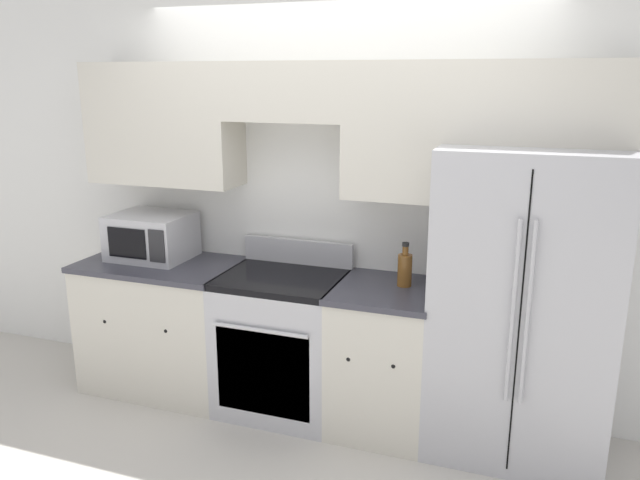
{
  "coord_description": "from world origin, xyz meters",
  "views": [
    {
      "loc": [
        1.19,
        -3.03,
        2.08
      ],
      "look_at": [
        0.0,
        0.31,
        1.14
      ],
      "focal_mm": 35.0,
      "sensor_mm": 36.0,
      "label": 1
    }
  ],
  "objects_px": {
    "oven_range": "(283,342)",
    "microwave": "(152,236)",
    "bottle": "(405,269)",
    "refrigerator": "(522,304)"
  },
  "relations": [
    {
      "from": "microwave",
      "to": "bottle",
      "type": "bearing_deg",
      "value": 0.0
    },
    {
      "from": "oven_range",
      "to": "refrigerator",
      "type": "distance_m",
      "value": 1.47
    },
    {
      "from": "microwave",
      "to": "bottle",
      "type": "distance_m",
      "value": 1.72
    },
    {
      "from": "oven_range",
      "to": "bottle",
      "type": "bearing_deg",
      "value": 5.52
    },
    {
      "from": "oven_range",
      "to": "bottle",
      "type": "xyz_separation_m",
      "value": [
        0.75,
        0.07,
        0.54
      ]
    },
    {
      "from": "refrigerator",
      "to": "bottle",
      "type": "relative_size",
      "value": 6.62
    },
    {
      "from": "oven_range",
      "to": "microwave",
      "type": "relative_size",
      "value": 2.06
    },
    {
      "from": "oven_range",
      "to": "bottle",
      "type": "distance_m",
      "value": 0.93
    },
    {
      "from": "oven_range",
      "to": "microwave",
      "type": "distance_m",
      "value": 1.14
    },
    {
      "from": "refrigerator",
      "to": "microwave",
      "type": "distance_m",
      "value": 2.38
    }
  ]
}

